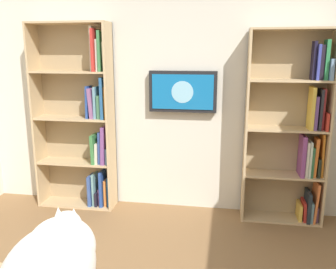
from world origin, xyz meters
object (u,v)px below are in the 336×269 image
bookshelf_left (296,133)px  cat (53,264)px  wall_mounted_tv (183,92)px  bookshelf_right (84,121)px

bookshelf_left → cat: bearing=61.5°
bookshelf_left → wall_mounted_tv: bookshelf_left is taller
wall_mounted_tv → cat: 2.63m
bookshelf_left → wall_mounted_tv: (1.17, -0.08, 0.39)m
wall_mounted_tv → cat: wall_mounted_tv is taller
bookshelf_left → wall_mounted_tv: bearing=-4.1°
bookshelf_right → bookshelf_left: bearing=179.9°
bookshelf_left → cat: bookshelf_left is taller
cat → wall_mounted_tv: bearing=-94.3°
bookshelf_left → bookshelf_right: (2.26, -0.00, 0.05)m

